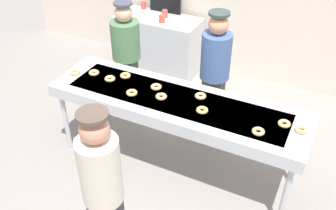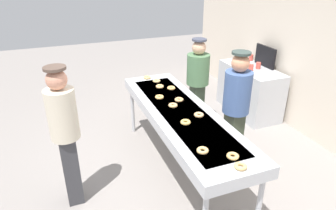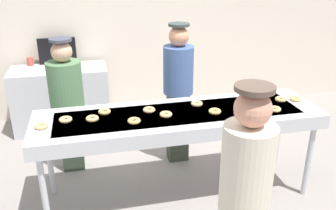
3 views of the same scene
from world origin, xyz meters
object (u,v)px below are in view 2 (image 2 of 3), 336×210
Objects in this scene: fryer_conveyor at (181,116)px; glazed_donut_0 at (173,105)px; glazed_donut_4 at (179,100)px; glazed_donut_5 at (171,88)px; glazed_donut_1 at (233,156)px; glazed_donut_3 at (147,77)px; customer_waiting at (65,131)px; prep_counter at (249,90)px; glazed_donut_9 at (160,86)px; paper_cup_0 at (258,66)px; paper_cup_2 at (251,68)px; glazed_donut_11 at (199,115)px; menu_display at (265,56)px; worker_baker at (236,106)px; glazed_donut_6 at (157,81)px; worker_assistant at (198,78)px; paper_cup_1 at (251,58)px; glazed_donut_2 at (159,97)px; glazed_donut_10 at (203,150)px; glazed_donut_8 at (241,166)px; glazed_donut_7 at (186,122)px.

glazed_donut_0 reaches higher than fryer_conveyor.
glazed_donut_4 and glazed_donut_5 have the same top height.
glazed_donut_3 is at bearing -177.60° from glazed_donut_1.
customer_waiting is at bearing -82.02° from glazed_donut_0.
glazed_donut_9 is at bearing -78.30° from prep_counter.
paper_cup_2 is at bearing -75.43° from paper_cup_0.
paper_cup_2 reaches higher than glazed_donut_11.
glazed_donut_5 is 0.23× the size of menu_display.
worker_baker is 2.12m from customer_waiting.
glazed_donut_0 is 0.20m from glazed_donut_4.
glazed_donut_6 is 2.19m from menu_display.
customer_waiting is at bearing -70.60° from menu_display.
worker_baker is at bearing -166.54° from worker_assistant.
glazed_donut_11 is at bearing -48.20° from paper_cup_1.
glazed_donut_2 is 1.04m from worker_baker.
glazed_donut_1 is 0.07× the size of worker_baker.
worker_assistant reaches higher than paper_cup_0.
worker_baker is at bearing 130.98° from glazed_donut_10.
fryer_conveyor is 0.73m from glazed_donut_5.
glazed_donut_5 is at bearing -66.05° from paper_cup_1.
worker_assistant is at bearing 5.72° from worker_baker.
glazed_donut_5 is 0.08× the size of worker_assistant.
glazed_donut_4 and glazed_donut_6 have the same top height.
worker_assistant reaches higher than glazed_donut_9.
glazed_donut_3 is at bearing 176.75° from glazed_donut_10.
menu_display is at bearing 114.10° from glazed_donut_4.
glazed_donut_0 and glazed_donut_4 have the same top height.
worker_baker is 1.87m from paper_cup_0.
paper_cup_0 is (-0.44, 1.88, -0.00)m from glazed_donut_5.
glazed_donut_8 is 1.07m from glazed_donut_11.
paper_cup_1 is 0.22× the size of menu_display.
worker_baker is at bearing 27.80° from glazed_donut_6.
fryer_conveyor is at bearing 19.14° from glazed_donut_0.
glazed_donut_8 is at bearing -39.34° from paper_cup_0.
glazed_donut_0 is 1.02× the size of paper_cup_2.
worker_assistant is at bearing 76.76° from glazed_donut_3.
glazed_donut_6 is at bearing -179.73° from glazed_donut_1.
glazed_donut_5 is 1.00× the size of glazed_donut_7.
glazed_donut_6 is at bearing -85.70° from menu_display.
worker_assistant reaches higher than glazed_donut_6.
paper_cup_2 is (0.05, -0.20, 0.00)m from paper_cup_0.
glazed_donut_1 is 2.40m from glazed_donut_3.
paper_cup_2 reaches higher than glazed_donut_0.
glazed_donut_0 is 2.70m from paper_cup_1.
glazed_donut_0 is at bearing -64.27° from paper_cup_0.
glazed_donut_9 is at bearing 175.04° from glazed_donut_7.
glazed_donut_3 is 0.60m from glazed_donut_5.
glazed_donut_11 is at bearing -55.03° from menu_display.
glazed_donut_11 is (-1.06, 0.11, 0.00)m from glazed_donut_8.
paper_cup_2 is (-1.43, 1.92, -0.00)m from glazed_donut_7.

